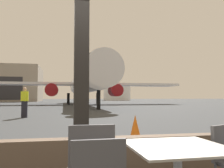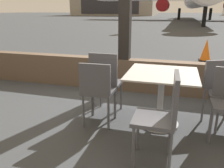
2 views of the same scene
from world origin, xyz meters
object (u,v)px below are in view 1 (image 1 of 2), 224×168
object	(u,v)px
ground_crew_worker	(25,102)
traffic_cone	(135,127)
cafe_chair_window_right	(91,167)
fuel_storage_tank	(117,94)
airplane	(85,82)

from	to	relation	value
ground_crew_worker	traffic_cone	bearing A→B (deg)	-62.16
cafe_chair_window_right	traffic_cone	size ratio (longest dim) A/B	1.41
ground_crew_worker	fuel_storage_tank	xyz separation A→B (m)	(21.22, 70.20, 1.53)
traffic_cone	ground_crew_worker	bearing A→B (deg)	117.84
fuel_storage_tank	ground_crew_worker	bearing A→B (deg)	-106.82
cafe_chair_window_right	ground_crew_worker	xyz separation A→B (m)	(-2.40, 12.41, 0.35)
cafe_chair_window_right	traffic_cone	distance (m)	4.83
cafe_chair_window_right	airplane	bearing A→B (deg)	85.06
airplane	ground_crew_worker	world-z (taller)	airplane
cafe_chair_window_right	airplane	world-z (taller)	airplane
cafe_chair_window_right	airplane	distance (m)	35.25
cafe_chair_window_right	airplane	size ratio (longest dim) A/B	0.03
airplane	ground_crew_worker	size ratio (longest dim) A/B	21.11
fuel_storage_tank	traffic_cone	bearing A→B (deg)	-102.30
airplane	fuel_storage_tank	world-z (taller)	airplane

